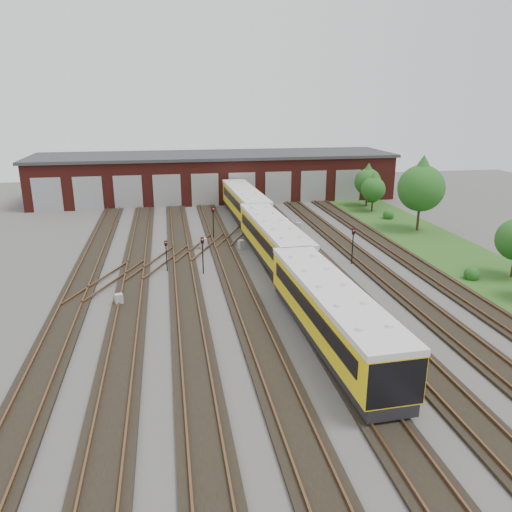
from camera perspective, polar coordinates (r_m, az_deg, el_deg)
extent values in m
plane|color=#484542|center=(35.83, 1.88, -5.25)|extent=(120.00, 120.00, 0.00)
cube|color=black|center=(35.80, -20.75, -6.32)|extent=(2.40, 70.00, 0.18)
cube|color=brown|center=(35.89, -21.91, -6.11)|extent=(0.10, 70.00, 0.15)
cube|color=brown|center=(35.60, -19.64, -6.04)|extent=(0.10, 70.00, 0.15)
cube|color=black|center=(35.24, -14.33, -6.07)|extent=(2.40, 70.00, 0.18)
cube|color=brown|center=(35.24, -15.52, -5.87)|extent=(0.10, 70.00, 0.15)
cube|color=brown|center=(35.12, -13.18, -5.77)|extent=(0.10, 70.00, 0.15)
cube|color=black|center=(35.12, -7.79, -5.74)|extent=(2.40, 70.00, 0.18)
cube|color=brown|center=(35.05, -8.98, -5.56)|extent=(0.10, 70.00, 0.15)
cube|color=brown|center=(35.09, -6.62, -5.42)|extent=(0.10, 70.00, 0.15)
cube|color=black|center=(35.46, -1.30, -5.34)|extent=(2.40, 70.00, 0.18)
cube|color=brown|center=(35.30, -2.45, -5.17)|extent=(0.10, 70.00, 0.15)
cube|color=brown|center=(35.51, -0.15, -5.01)|extent=(0.10, 70.00, 0.15)
cube|color=black|center=(36.24, 4.99, -4.88)|extent=(2.40, 70.00, 0.18)
cube|color=brown|center=(36.01, 3.89, -4.72)|extent=(0.10, 70.00, 0.15)
cube|color=brown|center=(36.36, 6.09, -4.56)|extent=(0.10, 70.00, 0.15)
cube|color=black|center=(37.43, 10.93, -4.40)|extent=(2.40, 70.00, 0.18)
cube|color=brown|center=(37.13, 9.90, -4.25)|extent=(0.10, 70.00, 0.15)
cube|color=brown|center=(37.63, 11.97, -4.08)|extent=(0.10, 70.00, 0.15)
cube|color=black|center=(39.00, 16.44, -3.91)|extent=(2.40, 70.00, 0.18)
cube|color=brown|center=(38.64, 15.50, -3.77)|extent=(0.10, 70.00, 0.15)
cube|color=brown|center=(39.26, 17.40, -3.59)|extent=(0.10, 70.00, 0.15)
cube|color=black|center=(40.90, 21.48, -3.43)|extent=(2.40, 70.00, 0.18)
cube|color=brown|center=(40.48, 20.63, -3.29)|extent=(0.10, 70.00, 0.15)
cube|color=brown|center=(41.22, 22.36, -3.13)|extent=(0.10, 70.00, 0.15)
cube|color=brown|center=(44.44, -10.99, -0.63)|extent=(5.40, 9.62, 0.15)
cube|color=brown|center=(48.34, -6.23, 1.08)|extent=(5.40, 9.62, 0.15)
cube|color=brown|center=(52.56, -2.20, 2.52)|extent=(5.40, 9.62, 0.15)
cube|color=brown|center=(40.95, -16.62, -2.65)|extent=(5.40, 9.62, 0.15)
cube|color=brown|center=(57.04, 1.22, 3.74)|extent=(5.40, 9.62, 0.15)
cube|color=#551B15|center=(73.43, -4.67, 8.99)|extent=(50.00, 12.00, 6.00)
cube|color=#323234|center=(73.03, -4.73, 11.43)|extent=(51.00, 12.50, 0.40)
cube|color=gray|center=(68.94, -22.75, 6.45)|extent=(3.60, 0.12, 4.40)
cube|color=gray|center=(68.03, -18.62, 6.76)|extent=(3.60, 0.12, 4.40)
cube|color=gray|center=(67.47, -14.40, 7.05)|extent=(3.60, 0.12, 4.40)
cube|color=gray|center=(67.29, -10.12, 7.30)|extent=(3.60, 0.12, 4.40)
cube|color=gray|center=(67.47, -5.84, 7.50)|extent=(3.60, 0.12, 4.40)
cube|color=gray|center=(68.02, -1.60, 7.67)|extent=(3.60, 0.12, 4.40)
cube|color=gray|center=(68.93, 2.55, 7.79)|extent=(3.60, 0.12, 4.40)
cube|color=gray|center=(70.19, 6.57, 7.87)|extent=(3.60, 0.12, 4.40)
cube|color=gray|center=(71.78, 10.43, 7.91)|extent=(3.60, 0.12, 4.40)
cube|color=#274F1A|center=(51.53, 20.57, 0.82)|extent=(8.00, 55.00, 0.05)
cube|color=black|center=(30.05, 8.42, -8.77)|extent=(3.05, 16.19, 0.64)
cube|color=#EEB40C|center=(29.42, 8.55, -6.14)|extent=(3.37, 16.21, 2.36)
cube|color=silver|center=(28.91, 8.67, -3.70)|extent=(3.48, 16.21, 0.32)
cube|color=black|center=(28.87, 5.92, -5.93)|extent=(0.57, 14.18, 0.91)
cube|color=black|center=(29.82, 11.14, -5.39)|extent=(0.57, 14.18, 0.91)
cube|color=black|center=(44.42, 1.96, 0.22)|extent=(3.05, 16.19, 0.64)
cube|color=#EEB40C|center=(44.00, 1.98, 2.09)|extent=(3.37, 16.21, 2.36)
cube|color=silver|center=(43.66, 2.00, 3.79)|extent=(3.48, 16.21, 0.32)
cube|color=black|center=(43.61, 0.17, 2.33)|extent=(0.57, 14.18, 0.91)
cube|color=black|center=(44.28, 3.76, 2.53)|extent=(0.57, 14.18, 0.91)
cube|color=black|center=(59.63, -1.26, 4.74)|extent=(3.05, 16.19, 0.64)
cube|color=#EEB40C|center=(59.31, -1.27, 6.16)|extent=(3.37, 16.21, 2.36)
cube|color=silver|center=(59.06, -1.28, 7.43)|extent=(3.48, 16.21, 0.32)
cube|color=black|center=(59.01, -2.64, 6.35)|extent=(0.57, 14.18, 0.91)
cube|color=black|center=(59.54, 0.07, 6.47)|extent=(0.57, 14.18, 0.91)
cylinder|color=black|center=(42.36, -10.18, -0.28)|extent=(0.09, 0.09, 2.21)
cube|color=black|center=(41.98, -10.28, 1.44)|extent=(0.25, 0.18, 0.44)
sphere|color=red|center=(41.87, -10.28, 1.52)|extent=(0.11, 0.11, 0.11)
cylinder|color=black|center=(51.43, -4.90, 3.47)|extent=(0.11, 0.11, 2.82)
cube|color=black|center=(51.05, -4.95, 5.30)|extent=(0.32, 0.25, 0.55)
sphere|color=red|center=(50.92, -4.94, 5.40)|extent=(0.13, 0.13, 0.13)
cylinder|color=black|center=(41.25, -6.09, -0.30)|extent=(0.10, 0.10, 2.60)
cube|color=black|center=(40.80, -6.16, 1.78)|extent=(0.26, 0.16, 0.51)
sphere|color=red|center=(40.67, -6.15, 1.88)|extent=(0.12, 0.12, 0.12)
cylinder|color=black|center=(44.30, 10.96, 0.78)|extent=(0.10, 0.10, 2.67)
cube|color=black|center=(43.87, 11.08, 2.77)|extent=(0.29, 0.22, 0.52)
sphere|color=red|center=(43.76, 11.14, 2.87)|extent=(0.12, 0.12, 0.12)
cube|color=#A0A4A5|center=(36.31, -15.38, -4.85)|extent=(0.63, 0.58, 0.87)
cube|color=#A0A4A5|center=(48.47, -6.00, 1.43)|extent=(0.70, 0.62, 0.99)
cube|color=#A0A4A5|center=(48.11, -1.71, 1.33)|extent=(0.66, 0.61, 0.88)
cube|color=#A0A4A5|center=(54.97, 4.86, 3.36)|extent=(0.56, 0.47, 0.91)
cube|color=#A0A4A5|center=(56.23, 3.31, 3.79)|extent=(0.72, 0.64, 1.05)
cylinder|color=#302115|center=(68.98, 12.51, 6.30)|extent=(0.23, 0.23, 1.80)
sphere|color=#164A15|center=(68.56, 12.64, 8.27)|extent=(3.50, 3.50, 3.50)
cone|color=#164A15|center=(68.38, 12.71, 9.30)|extent=(3.00, 3.00, 2.50)
cylinder|color=#302115|center=(65.77, 13.12, 5.63)|extent=(0.22, 0.22, 1.58)
sphere|color=#164A15|center=(65.39, 13.25, 7.43)|extent=(3.08, 3.08, 3.08)
cone|color=#164A15|center=(65.21, 13.31, 8.38)|extent=(2.64, 2.64, 2.20)
cylinder|color=#302115|center=(57.39, 18.03, 4.01)|extent=(0.27, 0.27, 2.56)
sphere|color=#164A15|center=(56.74, 18.35, 7.36)|extent=(4.98, 4.98, 4.98)
cone|color=#164A15|center=(56.48, 18.52, 9.13)|extent=(4.27, 4.27, 3.56)
sphere|color=#164A15|center=(43.51, 23.46, -1.70)|extent=(1.24, 1.24, 1.24)
sphere|color=#164A15|center=(62.28, 14.91, 4.71)|extent=(1.32, 1.32, 1.32)
sphere|color=#164A15|center=(72.06, 13.17, 6.52)|extent=(1.30, 1.30, 1.30)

